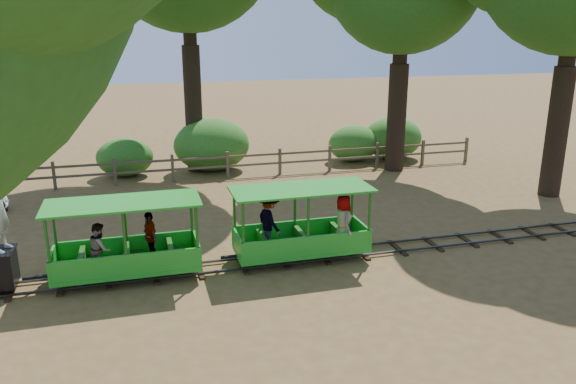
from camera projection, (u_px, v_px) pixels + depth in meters
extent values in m
plane|color=olive|center=(323.00, 257.00, 13.73)|extent=(90.00, 90.00, 0.00)
cube|color=#3F3D3A|center=(327.00, 259.00, 13.44)|extent=(22.00, 0.05, 0.05)
cube|color=#3F3D3A|center=(319.00, 250.00, 13.99)|extent=(22.00, 0.05, 0.05)
cube|color=#382314|center=(323.00, 256.00, 13.73)|extent=(0.12, 1.00, 0.05)
cube|color=#382314|center=(110.00, 280.00, 12.45)|extent=(0.12, 1.00, 0.05)
cube|color=#382314|center=(500.00, 237.00, 15.00)|extent=(0.12, 1.00, 0.05)
cube|color=green|center=(128.00, 266.00, 12.48)|extent=(3.15, 1.21, 0.09)
cube|color=#1F5E15|center=(128.00, 271.00, 12.51)|extent=(2.84, 0.46, 0.13)
cube|color=green|center=(127.00, 265.00, 11.88)|extent=(3.15, 0.06, 0.46)
cube|color=green|center=(127.00, 246.00, 12.92)|extent=(3.15, 0.06, 0.46)
cube|color=green|center=(122.00, 203.00, 12.05)|extent=(3.29, 1.35, 0.05)
cylinder|color=#1F5E15|center=(48.00, 252.00, 11.38)|extent=(0.06, 0.06, 1.48)
cylinder|color=#1F5E15|center=(55.00, 233.00, 12.39)|extent=(0.06, 0.06, 1.48)
cylinder|color=#1F5E15|center=(197.00, 237.00, 12.14)|extent=(0.06, 0.06, 1.48)
cylinder|color=#1F5E15|center=(192.00, 221.00, 13.16)|extent=(0.06, 0.06, 1.48)
cube|color=#1F5E15|center=(82.00, 261.00, 12.17)|extent=(0.11, 1.02, 0.37)
cube|color=#1F5E15|center=(127.00, 257.00, 12.41)|extent=(0.11, 1.02, 0.37)
cube|color=#1F5E15|center=(171.00, 252.00, 12.65)|extent=(0.11, 1.02, 0.37)
cylinder|color=black|center=(79.00, 281.00, 11.95)|extent=(0.26, 0.06, 0.26)
cylinder|color=black|center=(82.00, 269.00, 12.53)|extent=(0.26, 0.06, 0.26)
cylinder|color=black|center=(175.00, 270.00, 12.47)|extent=(0.26, 0.06, 0.26)
cylinder|color=black|center=(173.00, 259.00, 13.05)|extent=(0.26, 0.06, 0.26)
imported|color=gray|center=(100.00, 248.00, 11.90)|extent=(0.46, 0.57, 1.12)
imported|color=gray|center=(150.00, 236.00, 12.58)|extent=(0.47, 0.72, 1.14)
cube|color=green|center=(301.00, 248.00, 13.50)|extent=(3.15, 1.21, 0.09)
cube|color=#1F5E15|center=(301.00, 252.00, 13.54)|extent=(2.84, 0.46, 0.13)
cube|color=green|center=(308.00, 246.00, 12.90)|extent=(3.15, 0.06, 0.46)
cube|color=green|center=(295.00, 229.00, 13.95)|extent=(3.15, 0.06, 0.46)
cube|color=green|center=(301.00, 189.00, 13.08)|extent=(3.29, 1.35, 0.05)
cylinder|color=#1F5E15|center=(243.00, 233.00, 12.40)|extent=(0.06, 0.06, 1.48)
cylinder|color=#1F5E15|center=(235.00, 217.00, 13.41)|extent=(0.06, 0.06, 1.48)
cylinder|color=#1F5E15|center=(369.00, 221.00, 13.17)|extent=(0.06, 0.06, 1.48)
cylinder|color=#1F5E15|center=(352.00, 207.00, 14.18)|extent=(0.06, 0.06, 1.48)
cube|color=#1F5E15|center=(263.00, 243.00, 13.20)|extent=(0.11, 1.02, 0.37)
cube|color=#1F5E15|center=(301.00, 239.00, 13.44)|extent=(0.11, 1.02, 0.37)
cube|color=#1F5E15|center=(338.00, 235.00, 13.68)|extent=(0.11, 1.02, 0.37)
cylinder|color=black|center=(263.00, 260.00, 12.98)|extent=(0.26, 0.06, 0.26)
cylinder|color=black|center=(257.00, 250.00, 13.56)|extent=(0.26, 0.06, 0.26)
cylinder|color=black|center=(345.00, 252.00, 13.49)|extent=(0.26, 0.06, 0.26)
cylinder|color=black|center=(336.00, 242.00, 14.07)|extent=(0.26, 0.06, 0.26)
imported|color=gray|center=(269.00, 220.00, 13.28)|extent=(0.70, 0.96, 1.34)
imported|color=gray|center=(343.00, 222.00, 13.24)|extent=(0.43, 0.65, 1.30)
cylinder|color=#2D2116|center=(193.00, 109.00, 21.32)|extent=(0.66, 0.66, 4.75)
cylinder|color=#2D2116|center=(189.00, 6.00, 20.25)|extent=(0.50, 0.50, 2.71)
cylinder|color=#2D2116|center=(397.00, 118.00, 21.48)|extent=(0.72, 0.72, 4.07)
cylinder|color=#2D2116|center=(401.00, 31.00, 20.57)|extent=(0.54, 0.54, 2.33)
cylinder|color=#2D2116|center=(557.00, 133.00, 18.20)|extent=(0.68, 0.68, 4.21)
cylinder|color=#2D2116|center=(572.00, 26.00, 17.25)|extent=(0.51, 0.51, 2.41)
cube|color=brown|center=(54.00, 176.00, 19.20)|extent=(0.10, 0.10, 1.00)
cube|color=brown|center=(115.00, 172.00, 19.71)|extent=(0.10, 0.10, 1.00)
cube|color=brown|center=(173.00, 168.00, 20.22)|extent=(0.10, 0.10, 1.00)
cube|color=brown|center=(228.00, 165.00, 20.73)|extent=(0.10, 0.10, 1.00)
cube|color=brown|center=(280.00, 161.00, 21.24)|extent=(0.10, 0.10, 1.00)
cube|color=brown|center=(330.00, 158.00, 21.75)|extent=(0.10, 0.10, 1.00)
cube|color=brown|center=(377.00, 155.00, 22.26)|extent=(0.10, 0.10, 1.00)
cube|color=brown|center=(423.00, 152.00, 22.76)|extent=(0.10, 0.10, 1.00)
cube|color=brown|center=(466.00, 149.00, 23.27)|extent=(0.10, 0.10, 1.00)
cube|color=brown|center=(254.00, 155.00, 20.90)|extent=(18.00, 0.06, 0.08)
cube|color=brown|center=(254.00, 164.00, 21.00)|extent=(18.00, 0.06, 0.08)
ellipsoid|color=#2D6B1E|center=(125.00, 157.00, 20.93)|extent=(2.08, 1.60, 1.44)
ellipsoid|color=#2D6B1E|center=(212.00, 145.00, 21.68)|extent=(2.93, 2.25, 2.03)
ellipsoid|color=#2D6B1E|center=(354.00, 143.00, 23.26)|extent=(2.15, 1.65, 1.49)
ellipsoid|color=#2D6B1E|center=(393.00, 138.00, 23.67)|extent=(2.54, 1.95, 1.76)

